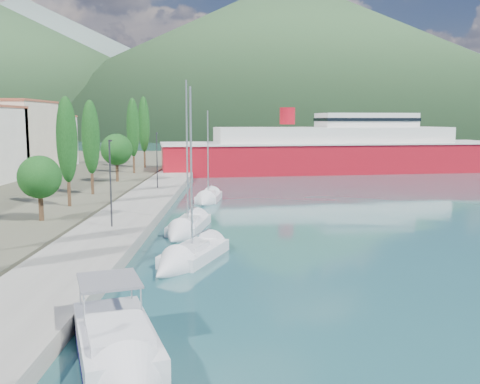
{
  "coord_description": "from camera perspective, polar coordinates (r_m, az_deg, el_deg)",
  "views": [
    {
      "loc": [
        -0.19,
        -20.97,
        8.23
      ],
      "look_at": [
        0.0,
        14.0,
        3.5
      ],
      "focal_mm": 40.0,
      "sensor_mm": 36.0,
      "label": 1
    }
  ],
  "objects": [
    {
      "name": "sailboat_mid",
      "position": [
        38.77,
        -6.12,
        -4.15
      ],
      "size": [
        3.34,
        8.53,
        11.95
      ],
      "color": "silver",
      "rests_on": "ground"
    },
    {
      "name": "lamp_posts",
      "position": [
        37.38,
        -13.94,
        1.1
      ],
      "size": [
        0.15,
        46.55,
        6.06
      ],
      "color": "#2D2D33",
      "rests_on": "quay"
    },
    {
      "name": "hills_near",
      "position": [
        407.61,
        14.02,
        13.24
      ],
      "size": [
        1010.0,
        520.0,
        115.0
      ],
      "color": "#2E4E2C",
      "rests_on": "ground"
    },
    {
      "name": "tree_row",
      "position": [
        56.25,
        -15.58,
        5.17
      ],
      "size": [
        3.85,
        62.57,
        11.22
      ],
      "color": "#47301E",
      "rests_on": "land_strip"
    },
    {
      "name": "motor_cruiser",
      "position": [
        18.15,
        -12.46,
        -17.62
      ],
      "size": [
        5.19,
        8.85,
        3.14
      ],
      "color": "black",
      "rests_on": "ground"
    },
    {
      "name": "ferry",
      "position": [
        86.41,
        9.94,
        4.28
      ],
      "size": [
        54.93,
        19.85,
        10.69
      ],
      "color": "#A70D1B",
      "rests_on": "ground"
    },
    {
      "name": "sailboat_far",
      "position": [
        53.43,
        -3.61,
        -0.87
      ],
      "size": [
        2.82,
        6.99,
        10.02
      ],
      "color": "silver",
      "rests_on": "ground"
    },
    {
      "name": "sailboat_near",
      "position": [
        30.52,
        -6.29,
        -7.41
      ],
      "size": [
        4.72,
        7.98,
        11.01
      ],
      "color": "silver",
      "rests_on": "ground"
    },
    {
      "name": "hills_far",
      "position": [
        658.23,
        12.21,
        13.56
      ],
      "size": [
        1480.0,
        900.0,
        180.0
      ],
      "color": "slate",
      "rests_on": "ground"
    },
    {
      "name": "ground",
      "position": [
        141.21,
        -0.23,
        4.36
      ],
      "size": [
        1400.0,
        1400.0,
        0.0
      ],
      "primitive_type": "plane",
      "color": "#24555A"
    },
    {
      "name": "quay",
      "position": [
        48.43,
        -10.79,
        -1.74
      ],
      "size": [
        5.0,
        88.0,
        0.8
      ],
      "primitive_type": "cube",
      "color": "gray",
      "rests_on": "ground"
    }
  ]
}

